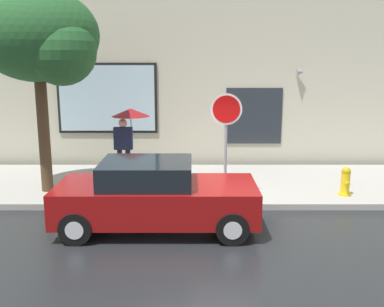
# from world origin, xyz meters

# --- Properties ---
(ground_plane) EXTENTS (60.00, 60.00, 0.00)m
(ground_plane) POSITION_xyz_m (0.00, 0.00, 0.00)
(ground_plane) COLOR black
(sidewalk) EXTENTS (20.00, 4.00, 0.15)m
(sidewalk) POSITION_xyz_m (0.00, 3.00, 0.07)
(sidewalk) COLOR #A3A099
(sidewalk) RESTS_ON ground
(building_facade) EXTENTS (20.00, 0.67, 7.00)m
(building_facade) POSITION_xyz_m (-0.03, 5.50, 3.48)
(building_facade) COLOR beige
(building_facade) RESTS_ON ground
(parked_car) EXTENTS (4.09, 1.85, 1.45)m
(parked_car) POSITION_xyz_m (-0.99, -0.14, 0.71)
(parked_car) COLOR maroon
(parked_car) RESTS_ON ground
(fire_hydrant) EXTENTS (0.30, 0.44, 0.72)m
(fire_hydrant) POSITION_xyz_m (3.60, 1.74, 0.50)
(fire_hydrant) COLOR yellow
(fire_hydrant) RESTS_ON sidewalk
(pedestrian_with_umbrella) EXTENTS (1.05, 1.05, 2.02)m
(pedestrian_with_umbrella) POSITION_xyz_m (-1.99, 3.22, 1.77)
(pedestrian_with_umbrella) COLOR black
(pedestrian_with_umbrella) RESTS_ON sidewalk
(street_tree) EXTENTS (3.00, 2.55, 5.03)m
(street_tree) POSITION_xyz_m (-3.84, 2.06, 3.95)
(street_tree) COLOR #4C3823
(street_tree) RESTS_ON sidewalk
(stop_sign) EXTENTS (0.76, 0.10, 2.54)m
(stop_sign) POSITION_xyz_m (0.60, 1.68, 1.95)
(stop_sign) COLOR gray
(stop_sign) RESTS_ON sidewalk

